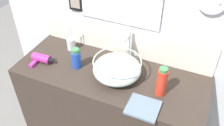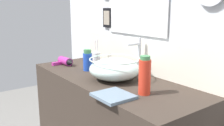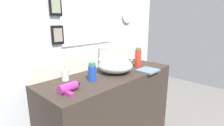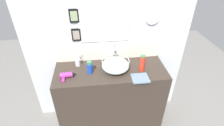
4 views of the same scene
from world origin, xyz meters
name	(u,v)px [view 1 (image 1 of 4)]	position (x,y,z in m)	size (l,w,h in m)	color
vanity_counter	(110,116)	(0.00, 0.00, 0.47)	(1.35, 0.52, 0.94)	#382D26
back_panel	(126,15)	(0.00, 0.29, 1.25)	(2.09, 0.10, 2.50)	silver
glass_bowl_sink	(117,68)	(0.06, -0.01, 1.01)	(0.33, 0.33, 0.14)	silver
faucet	(128,44)	(0.06, 0.19, 1.08)	(0.02, 0.12, 0.26)	silver
hair_drier	(43,59)	(-0.50, -0.08, 0.96)	(0.18, 0.13, 0.06)	#B22D8C
toothbrush_cup	(71,44)	(-0.39, 0.15, 0.99)	(0.06, 0.06, 0.21)	silver
soap_dispenser	(162,82)	(0.37, -0.05, 1.04)	(0.06, 0.06, 0.21)	red
spray_bottle	(76,58)	(-0.25, -0.03, 1.01)	(0.07, 0.07, 0.16)	blue
hand_towel	(143,108)	(0.31, -0.21, 0.94)	(0.19, 0.17, 0.02)	slate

